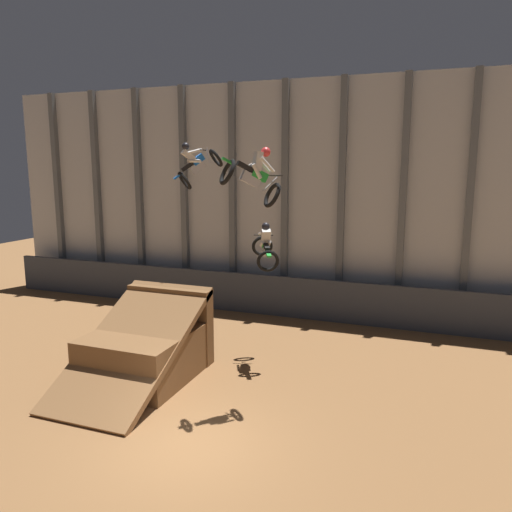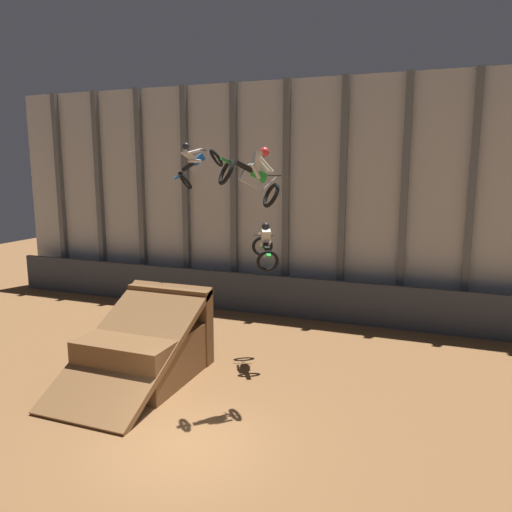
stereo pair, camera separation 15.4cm
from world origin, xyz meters
TOP-DOWN VIEW (x-y plane):
  - ground_plane at (0.00, 0.00)m, footprint 60.00×60.00m
  - arena_back_wall at (-0.00, 11.87)m, footprint 32.00×0.40m
  - lower_barrier at (0.00, 10.81)m, footprint 31.36×0.20m
  - dirt_ramp at (-3.15, 3.29)m, footprint 3.04×5.19m
  - rider_bike_left_air at (-2.87, 6.32)m, footprint 1.72×1.65m
  - rider_bike_center_air at (-0.08, 5.76)m, footprint 1.39×1.82m
  - rider_bike_right_air at (0.61, 2.82)m, footprint 1.74×1.65m
  - traffic_cone_near_ramp at (-4.50, 6.38)m, footprint 0.36×0.36m

SIDE VIEW (x-z plane):
  - ground_plane at x=0.00m, z-range 0.00..0.00m
  - traffic_cone_near_ramp at x=-4.50m, z-range -0.01..0.57m
  - lower_barrier at x=0.00m, z-range 0.00..1.81m
  - dirt_ramp at x=-3.15m, z-range -0.44..2.29m
  - rider_bike_center_air at x=-0.08m, z-range 3.16..4.74m
  - arena_back_wall at x=0.00m, z-range 0.00..10.29m
  - rider_bike_right_air at x=0.61m, z-range 5.52..7.19m
  - rider_bike_left_air at x=-2.87m, z-range 5.82..7.52m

